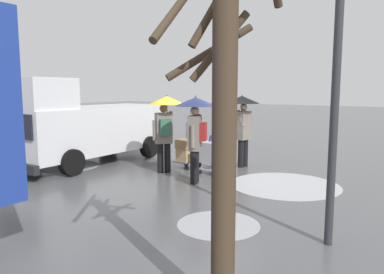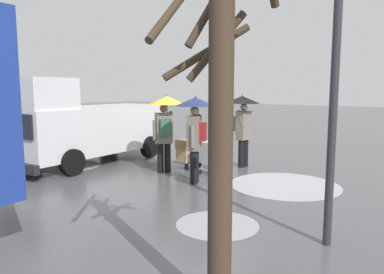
{
  "view_description": "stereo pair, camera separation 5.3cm",
  "coord_description": "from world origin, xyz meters",
  "px_view_note": "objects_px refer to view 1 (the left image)",
  "views": [
    {
      "loc": [
        -5.16,
        8.63,
        2.3
      ],
      "look_at": [
        0.15,
        0.61,
        1.05
      ],
      "focal_mm": 34.49,
      "sensor_mm": 36.0,
      "label": 1
    },
    {
      "loc": [
        -5.21,
        8.6,
        2.3
      ],
      "look_at": [
        0.15,
        0.61,
        1.05
      ],
      "focal_mm": 34.49,
      "sensor_mm": 36.0,
      "label": 2
    }
  ],
  "objects_px": {
    "pedestrian_black_side": "(165,116)",
    "bare_tree_near": "(223,121)",
    "pedestrian_white_side": "(242,114)",
    "street_lamp": "(336,84)",
    "pedestrian_pink_side": "(196,119)",
    "cargo_van_parked_right": "(85,126)",
    "hand_dolly_boxes": "(186,151)",
    "shopping_cart_vendor": "(213,153)"
  },
  "relations": [
    {
      "from": "pedestrian_black_side",
      "to": "bare_tree_near",
      "type": "bearing_deg",
      "value": 132.36
    },
    {
      "from": "pedestrian_white_side",
      "to": "street_lamp",
      "type": "distance_m",
      "value": 5.61
    },
    {
      "from": "pedestrian_pink_side",
      "to": "bare_tree_near",
      "type": "bearing_deg",
      "value": 125.71
    },
    {
      "from": "cargo_van_parked_right",
      "to": "pedestrian_pink_side",
      "type": "xyz_separation_m",
      "value": [
        -4.14,
        0.12,
        0.39
      ]
    },
    {
      "from": "hand_dolly_boxes",
      "to": "bare_tree_near",
      "type": "relative_size",
      "value": 0.33
    },
    {
      "from": "cargo_van_parked_right",
      "to": "bare_tree_near",
      "type": "distance_m",
      "value": 8.66
    },
    {
      "from": "hand_dolly_boxes",
      "to": "street_lamp",
      "type": "xyz_separation_m",
      "value": [
        -4.77,
        3.21,
        1.85
      ]
    },
    {
      "from": "hand_dolly_boxes",
      "to": "pedestrian_black_side",
      "type": "relative_size",
      "value": 0.61
    },
    {
      "from": "bare_tree_near",
      "to": "cargo_van_parked_right",
      "type": "bearing_deg",
      "value": -31.85
    },
    {
      "from": "hand_dolly_boxes",
      "to": "pedestrian_pink_side",
      "type": "height_order",
      "value": "pedestrian_pink_side"
    },
    {
      "from": "bare_tree_near",
      "to": "street_lamp",
      "type": "xyz_separation_m",
      "value": [
        -0.48,
        -2.43,
        0.37
      ]
    },
    {
      "from": "bare_tree_near",
      "to": "street_lamp",
      "type": "height_order",
      "value": "bare_tree_near"
    },
    {
      "from": "pedestrian_white_side",
      "to": "bare_tree_near",
      "type": "relative_size",
      "value": 0.54
    },
    {
      "from": "pedestrian_pink_side",
      "to": "street_lamp",
      "type": "height_order",
      "value": "street_lamp"
    },
    {
      "from": "cargo_van_parked_right",
      "to": "pedestrian_pink_side",
      "type": "relative_size",
      "value": 2.49
    },
    {
      "from": "shopping_cart_vendor",
      "to": "bare_tree_near",
      "type": "distance_m",
      "value": 6.66
    },
    {
      "from": "pedestrian_white_side",
      "to": "bare_tree_near",
      "type": "bearing_deg",
      "value": 114.31
    },
    {
      "from": "hand_dolly_boxes",
      "to": "pedestrian_black_side",
      "type": "distance_m",
      "value": 1.29
    },
    {
      "from": "street_lamp",
      "to": "hand_dolly_boxes",
      "type": "bearing_deg",
      "value": -33.92
    },
    {
      "from": "cargo_van_parked_right",
      "to": "street_lamp",
      "type": "distance_m",
      "value": 8.17
    },
    {
      "from": "pedestrian_pink_side",
      "to": "shopping_cart_vendor",
      "type": "bearing_deg",
      "value": -81.62
    },
    {
      "from": "shopping_cart_vendor",
      "to": "pedestrian_black_side",
      "type": "distance_m",
      "value": 1.65
    },
    {
      "from": "pedestrian_black_side",
      "to": "bare_tree_near",
      "type": "relative_size",
      "value": 0.54
    },
    {
      "from": "hand_dolly_boxes",
      "to": "pedestrian_white_side",
      "type": "height_order",
      "value": "pedestrian_white_side"
    },
    {
      "from": "pedestrian_pink_side",
      "to": "pedestrian_white_side",
      "type": "distance_m",
      "value": 2.3
    },
    {
      "from": "pedestrian_black_side",
      "to": "street_lamp",
      "type": "xyz_separation_m",
      "value": [
        -4.95,
        2.48,
        0.8
      ]
    },
    {
      "from": "pedestrian_pink_side",
      "to": "street_lamp",
      "type": "relative_size",
      "value": 0.56
    },
    {
      "from": "hand_dolly_boxes",
      "to": "bare_tree_near",
      "type": "distance_m",
      "value": 7.24
    },
    {
      "from": "shopping_cart_vendor",
      "to": "cargo_van_parked_right",
      "type": "bearing_deg",
      "value": 14.55
    },
    {
      "from": "pedestrian_black_side",
      "to": "pedestrian_white_side",
      "type": "xyz_separation_m",
      "value": [
        -1.43,
        -1.82,
        0.0
      ]
    },
    {
      "from": "bare_tree_near",
      "to": "street_lamp",
      "type": "distance_m",
      "value": 2.5
    },
    {
      "from": "cargo_van_parked_right",
      "to": "pedestrian_white_side",
      "type": "bearing_deg",
      "value": -153.05
    },
    {
      "from": "pedestrian_pink_side",
      "to": "hand_dolly_boxes",
      "type": "bearing_deg",
      "value": -47.43
    },
    {
      "from": "pedestrian_pink_side",
      "to": "pedestrian_black_side",
      "type": "distance_m",
      "value": 1.37
    },
    {
      "from": "shopping_cart_vendor",
      "to": "hand_dolly_boxes",
      "type": "height_order",
      "value": "hand_dolly_boxes"
    },
    {
      "from": "pedestrian_black_side",
      "to": "pedestrian_white_side",
      "type": "distance_m",
      "value": 2.32
    },
    {
      "from": "hand_dolly_boxes",
      "to": "bare_tree_near",
      "type": "height_order",
      "value": "bare_tree_near"
    },
    {
      "from": "cargo_van_parked_right",
      "to": "bare_tree_near",
      "type": "relative_size",
      "value": 1.35
    },
    {
      "from": "bare_tree_near",
      "to": "street_lamp",
      "type": "relative_size",
      "value": 1.03
    },
    {
      "from": "cargo_van_parked_right",
      "to": "pedestrian_white_side",
      "type": "relative_size",
      "value": 2.49
    },
    {
      "from": "pedestrian_pink_side",
      "to": "bare_tree_near",
      "type": "distance_m",
      "value": 5.47
    },
    {
      "from": "cargo_van_parked_right",
      "to": "pedestrian_black_side",
      "type": "distance_m",
      "value": 2.9
    }
  ]
}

